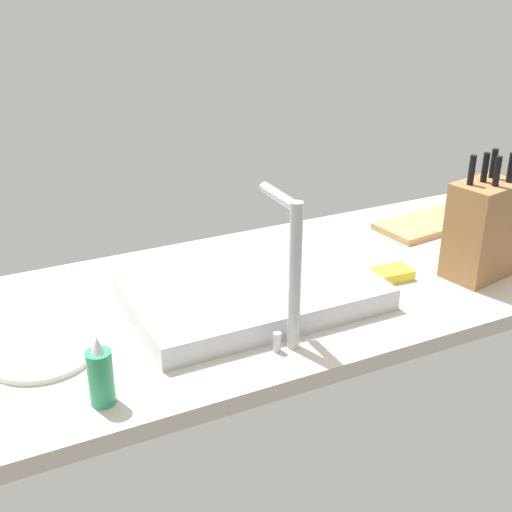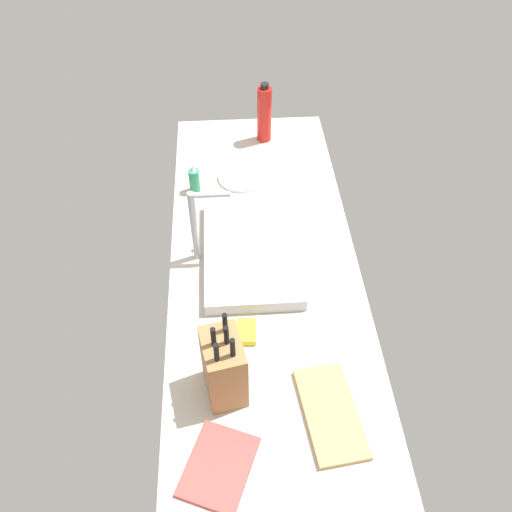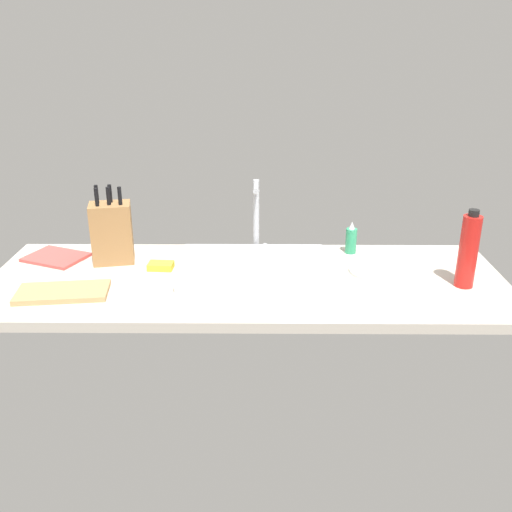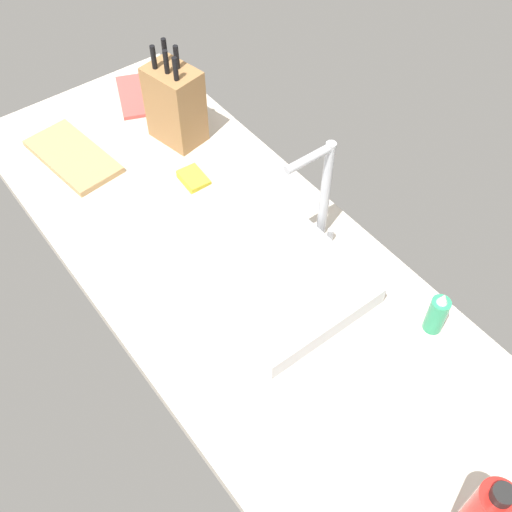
{
  "view_description": "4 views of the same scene",
  "coord_description": "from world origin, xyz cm",
  "views": [
    {
      "loc": [
        57.5,
        118.36,
        72.32
      ],
      "look_at": [
        -3.0,
        -4.85,
        9.81
      ],
      "focal_mm": 46.74,
      "sensor_mm": 36.0,
      "label": 1
    },
    {
      "loc": [
        -130.94,
        11.57,
        144.44
      ],
      "look_at": [
        -3.65,
        3.04,
        9.38
      ],
      "focal_mm": 37.94,
      "sensor_mm": 36.0,
      "label": 2
    },
    {
      "loc": [
        4.73,
        -182.92,
        85.52
      ],
      "look_at": [
        3.18,
        4.34,
        10.14
      ],
      "focal_mm": 39.83,
      "sensor_mm": 36.0,
      "label": 3
    },
    {
      "loc": [
        75.88,
        -52.77,
        122.25
      ],
      "look_at": [
        4.45,
        1.73,
        11.41
      ],
      "focal_mm": 43.22,
      "sensor_mm": 36.0,
      "label": 4
    }
  ],
  "objects": [
    {
      "name": "dish_sponge",
      "position": [
        -31.76,
        7.92,
        4.7
      ],
      "size": [
        9.36,
        6.56,
        2.4
      ],
      "primitive_type": "cube",
      "rotation": [
        0.0,
        0.0,
        -0.06
      ],
      "color": "yellow",
      "rests_on": "countertop_slab"
    },
    {
      "name": "soap_bottle",
      "position": [
        40.11,
        24.76,
        8.95
      ],
      "size": [
        4.33,
        4.33,
        12.71
      ],
      "color": "#2D9966",
      "rests_on": "countertop_slab"
    },
    {
      "name": "knife_block",
      "position": [
        -50.48,
        15.11,
        15.08
      ],
      "size": [
        16.56,
        13.19,
        29.25
      ],
      "rotation": [
        0.0,
        0.0,
        0.2
      ],
      "color": "#9E7042",
      "rests_on": "countertop_slab"
    },
    {
      "name": "dinner_plate",
      "position": [
        46.89,
        5.44,
        4.1
      ],
      "size": [
        20.09,
        20.09,
        1.2
      ],
      "primitive_type": "cylinder",
      "color": "silver",
      "rests_on": "countertop_slab"
    },
    {
      "name": "faucet",
      "position": [
        3.21,
        22.22,
        20.68
      ],
      "size": [
        5.5,
        13.86,
        29.47
      ],
      "color": "#B7BABF",
      "rests_on": "countertop_slab"
    },
    {
      "name": "sink_basin",
      "position": [
        2.24,
        4.32,
        5.93
      ],
      "size": [
        52.39,
        33.28,
        4.87
      ],
      "primitive_type": "cube",
      "color": "#B7BABF",
      "rests_on": "countertop_slab"
    },
    {
      "name": "cutting_board",
      "position": [
        -60.65,
        -14.07,
        4.4
      ],
      "size": [
        31.12,
        17.98,
        1.8
      ],
      "primitive_type": "cube",
      "rotation": [
        0.0,
        0.0,
        0.12
      ],
      "color": "tan",
      "rests_on": "countertop_slab"
    },
    {
      "name": "countertop_slab",
      "position": [
        0.0,
        0.0,
        1.75
      ],
      "size": [
        181.81,
        66.38,
        3.5
      ],
      "primitive_type": "cube",
      "color": "beige",
      "rests_on": "ground"
    },
    {
      "name": "dish_towel",
      "position": [
        -73.5,
        17.44,
        4.1
      ],
      "size": [
        25.95,
        23.14,
        1.2
      ],
      "primitive_type": "cube",
      "rotation": [
        0.0,
        0.0,
        -0.39
      ],
      "color": "#CC4C47",
      "rests_on": "countertop_slab"
    }
  ]
}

